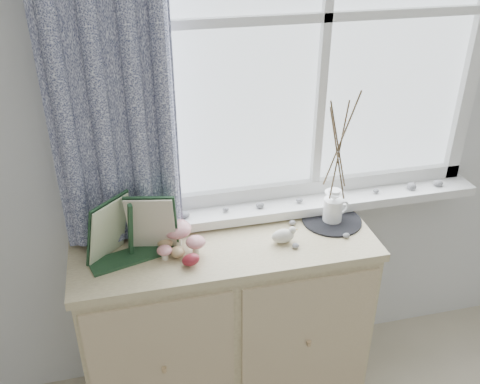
{
  "coord_description": "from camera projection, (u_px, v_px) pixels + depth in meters",
  "views": [
    {
      "loc": [
        -0.5,
        0.05,
        2.06
      ],
      "look_at": [
        -0.1,
        1.7,
        1.1
      ],
      "focal_mm": 40.0,
      "sensor_mm": 36.0,
      "label": 1
    }
  ],
  "objects": [
    {
      "name": "botanical_book",
      "position": [
        131.0,
        232.0,
        1.93
      ],
      "size": [
        0.4,
        0.23,
        0.27
      ],
      "primitive_type": null,
      "rotation": [
        0.0,
        0.0,
        0.28
      ],
      "color": "#1C3B23",
      "rests_on": "sideboard"
    },
    {
      "name": "twig_pitcher",
      "position": [
        339.0,
        145.0,
        2.07
      ],
      "size": [
        0.27,
        0.27,
        0.61
      ],
      "rotation": [
        0.0,
        0.0,
        0.33
      ],
      "color": "white",
      "rests_on": "crocheted_doily"
    },
    {
      "name": "songbird_figurine",
      "position": [
        283.0,
        235.0,
        2.1
      ],
      "size": [
        0.13,
        0.06,
        0.06
      ],
      "primitive_type": null,
      "rotation": [
        0.0,
        0.0,
        0.03
      ],
      "color": "white",
      "rests_on": "sideboard"
    },
    {
      "name": "wooden_eggs",
      "position": [
        178.0,
        251.0,
        2.01
      ],
      "size": [
        0.13,
        0.17,
        0.07
      ],
      "color": "tan",
      "rests_on": "sideboard"
    },
    {
      "name": "crocheted_doily",
      "position": [
        332.0,
        220.0,
        2.24
      ],
      "size": [
        0.25,
        0.25,
        0.01
      ],
      "primitive_type": "cylinder",
      "color": "black",
      "rests_on": "sideboard"
    },
    {
      "name": "toadstool_cluster",
      "position": [
        180.0,
        235.0,
        2.05
      ],
      "size": [
        0.19,
        0.17,
        0.1
      ],
      "color": "white",
      "rests_on": "sideboard"
    },
    {
      "name": "sideboard_pebbles",
      "position": [
        299.0,
        231.0,
        2.16
      ],
      "size": [
        0.33,
        0.23,
        0.02
      ],
      "color": "#979799",
      "rests_on": "sideboard"
    },
    {
      "name": "sideboard",
      "position": [
        226.0,
        324.0,
        2.31
      ],
      "size": [
        1.2,
        0.45,
        0.85
      ],
      "color": "beige",
      "rests_on": "ground"
    }
  ]
}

